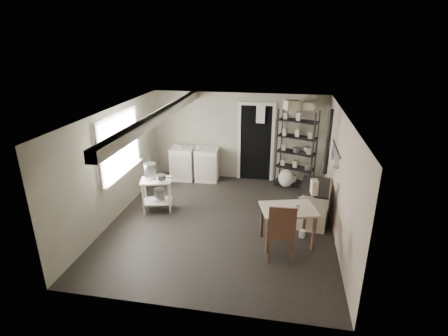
% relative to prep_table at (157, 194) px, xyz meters
% --- Properties ---
extents(floor, '(5.00, 5.00, 0.00)m').
position_rel_prep_table_xyz_m(floor, '(1.48, -0.27, -0.40)').
color(floor, black).
rests_on(floor, ground).
extents(ceiling, '(5.00, 5.00, 0.00)m').
position_rel_prep_table_xyz_m(ceiling, '(1.48, -0.27, 1.90)').
color(ceiling, beige).
rests_on(ceiling, wall_back).
extents(wall_back, '(4.50, 0.02, 2.30)m').
position_rel_prep_table_xyz_m(wall_back, '(1.48, 2.23, 0.75)').
color(wall_back, '#9E9A87').
rests_on(wall_back, ground).
extents(wall_front, '(4.50, 0.02, 2.30)m').
position_rel_prep_table_xyz_m(wall_front, '(1.48, -2.77, 0.75)').
color(wall_front, '#9E9A87').
rests_on(wall_front, ground).
extents(wall_left, '(0.02, 5.00, 2.30)m').
position_rel_prep_table_xyz_m(wall_left, '(-0.77, -0.27, 0.75)').
color(wall_left, '#9E9A87').
rests_on(wall_left, ground).
extents(wall_right, '(0.02, 5.00, 2.30)m').
position_rel_prep_table_xyz_m(wall_right, '(3.73, -0.27, 0.75)').
color(wall_right, '#9E9A87').
rests_on(wall_right, ground).
extents(window, '(0.12, 1.76, 1.28)m').
position_rel_prep_table_xyz_m(window, '(-0.74, -0.07, 1.10)').
color(window, silver).
rests_on(window, wall_left).
extents(doorway, '(0.96, 0.10, 2.08)m').
position_rel_prep_table_xyz_m(doorway, '(1.93, 2.20, 0.60)').
color(doorway, silver).
rests_on(doorway, ground).
extents(ceiling_beam, '(0.18, 5.00, 0.18)m').
position_rel_prep_table_xyz_m(ceiling_beam, '(0.28, -0.27, 1.80)').
color(ceiling_beam, silver).
rests_on(ceiling_beam, ceiling).
extents(wallpaper_panel, '(0.01, 5.00, 2.30)m').
position_rel_prep_table_xyz_m(wallpaper_panel, '(3.72, -0.27, 0.75)').
color(wallpaper_panel, beige).
rests_on(wallpaper_panel, wall_right).
extents(utensil_rail, '(0.06, 1.20, 0.44)m').
position_rel_prep_table_xyz_m(utensil_rail, '(3.67, 0.33, 1.15)').
color(utensil_rail, '#A5A5A7').
rests_on(utensil_rail, wall_right).
extents(prep_table, '(0.75, 0.62, 0.74)m').
position_rel_prep_table_xyz_m(prep_table, '(0.00, 0.00, 0.00)').
color(prep_table, silver).
rests_on(prep_table, ground).
extents(stockpot, '(0.30, 0.30, 0.29)m').
position_rel_prep_table_xyz_m(stockpot, '(-0.13, 0.05, 0.54)').
color(stockpot, '#A5A5A7').
rests_on(stockpot, prep_table).
extents(saucepan, '(0.25, 0.25, 0.10)m').
position_rel_prep_table_xyz_m(saucepan, '(0.15, -0.09, 0.45)').
color(saucepan, '#A5A5A7').
rests_on(saucepan, prep_table).
extents(bucket, '(0.29, 0.29, 0.26)m').
position_rel_prep_table_xyz_m(bucket, '(0.04, 0.03, -0.02)').
color(bucket, '#A5A5A7').
rests_on(bucket, prep_table).
extents(base_cabinets, '(1.36, 0.64, 0.87)m').
position_rel_prep_table_xyz_m(base_cabinets, '(0.35, 1.91, 0.06)').
color(base_cabinets, silver).
rests_on(base_cabinets, ground).
extents(mixing_bowl, '(0.34, 0.34, 0.08)m').
position_rel_prep_table_xyz_m(mixing_bowl, '(0.44, 1.87, 0.56)').
color(mixing_bowl, silver).
rests_on(mixing_bowl, base_cabinets).
extents(counter_cup, '(0.14, 0.14, 0.09)m').
position_rel_prep_table_xyz_m(counter_cup, '(-0.03, 1.82, 0.56)').
color(counter_cup, silver).
rests_on(counter_cup, base_cabinets).
extents(shelf_rack, '(1.01, 0.66, 2.00)m').
position_rel_prep_table_xyz_m(shelf_rack, '(2.97, 1.86, 0.55)').
color(shelf_rack, black).
rests_on(shelf_rack, ground).
extents(shelf_jar, '(0.08, 0.08, 0.17)m').
position_rel_prep_table_xyz_m(shelf_jar, '(2.65, 1.87, 0.96)').
color(shelf_jar, silver).
rests_on(shelf_jar, shelf_rack).
extents(storage_box_a, '(0.41, 0.39, 0.22)m').
position_rel_prep_table_xyz_m(storage_box_a, '(2.78, 1.80, 1.61)').
color(storage_box_a, beige).
rests_on(storage_box_a, shelf_rack).
extents(storage_box_b, '(0.32, 0.30, 0.17)m').
position_rel_prep_table_xyz_m(storage_box_b, '(3.17, 1.92, 1.59)').
color(storage_box_b, beige).
rests_on(storage_box_b, shelf_rack).
extents(stove, '(0.69, 1.08, 0.80)m').
position_rel_prep_table_xyz_m(stove, '(3.34, 0.15, 0.04)').
color(stove, silver).
rests_on(stove, ground).
extents(stovepipe, '(0.13, 0.13, 1.47)m').
position_rel_prep_table_xyz_m(stovepipe, '(3.54, 0.61, 1.19)').
color(stovepipe, black).
rests_on(stovepipe, stove).
extents(side_ledge, '(0.54, 0.33, 0.78)m').
position_rel_prep_table_xyz_m(side_ledge, '(3.30, -0.22, 0.03)').
color(side_ledge, silver).
rests_on(side_ledge, ground).
extents(oats_box, '(0.14, 0.21, 0.30)m').
position_rel_prep_table_xyz_m(oats_box, '(3.28, -0.25, 0.61)').
color(oats_box, beige).
rests_on(oats_box, side_ledge).
extents(work_table, '(1.11, 0.91, 0.73)m').
position_rel_prep_table_xyz_m(work_table, '(2.81, -0.82, -0.02)').
color(work_table, beige).
rests_on(work_table, ground).
extents(table_cup, '(0.12, 0.12, 0.09)m').
position_rel_prep_table_xyz_m(table_cup, '(2.98, -0.87, 0.40)').
color(table_cup, silver).
rests_on(table_cup, work_table).
extents(chair, '(0.46, 0.48, 1.08)m').
position_rel_prep_table_xyz_m(chair, '(2.71, -1.29, 0.09)').
color(chair, '#502F22').
rests_on(chair, ground).
extents(flour_sack, '(0.42, 0.36, 0.48)m').
position_rel_prep_table_xyz_m(flour_sack, '(2.77, 1.81, -0.16)').
color(flour_sack, silver).
rests_on(flour_sack, ground).
extents(floor_crock, '(0.14, 0.14, 0.15)m').
position_rel_prep_table_xyz_m(floor_crock, '(3.11, -0.55, -0.33)').
color(floor_crock, silver).
rests_on(floor_crock, ground).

